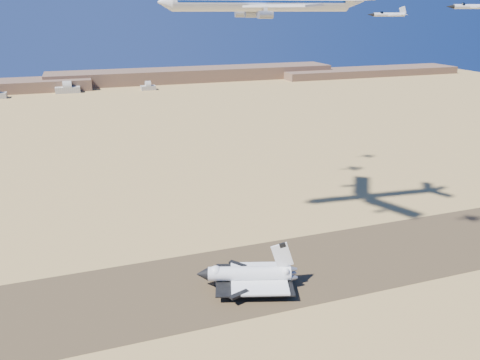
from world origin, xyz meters
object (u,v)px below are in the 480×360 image
object	(u,v)px
chase_jet_d	(257,8)
crew_a	(273,287)
shuttle	(249,275)
crew_c	(280,293)
crew_b	(279,292)
chase_jet_a	(388,14)
chase_jet_e	(282,1)
chase_jet_b	(471,6)
carrier_747	(256,2)

from	to	relation	value
chase_jet_d	crew_a	bearing A→B (deg)	-99.43
shuttle	crew_c	size ratio (longest dim) A/B	23.47
crew_b	chase_jet_a	distance (m)	105.93
chase_jet_d	chase_jet_e	distance (m)	30.15
crew_b	crew_c	size ratio (longest dim) A/B	1.17
chase_jet_a	shuttle	bearing A→B (deg)	-165.02
crew_b	chase_jet_b	distance (m)	118.49
carrier_747	chase_jet_b	distance (m)	78.00
chase_jet_a	chase_jet_d	bearing A→B (deg)	112.48
crew_a	crew_b	bearing A→B (deg)	168.53
chase_jet_d	chase_jet_e	size ratio (longest dim) A/B	1.19
carrier_747	crew_a	bearing A→B (deg)	-96.81
crew_a	chase_jet_e	distance (m)	161.60
crew_a	chase_jet_b	distance (m)	119.11
crew_b	chase_jet_e	distance (m)	164.16
crew_b	chase_jet_e	size ratio (longest dim) A/B	0.14
chase_jet_e	shuttle	bearing A→B (deg)	-111.20
shuttle	chase_jet_d	size ratio (longest dim) A/B	2.33
crew_b	shuttle	bearing A→B (deg)	38.14
shuttle	chase_jet_e	bearing A→B (deg)	79.25
shuttle	chase_jet_d	distance (m)	135.35
chase_jet_e	chase_jet_a	bearing A→B (deg)	-86.83
crew_a	crew_c	world-z (taller)	crew_a
shuttle	chase_jet_b	world-z (taller)	chase_jet_b
carrier_747	crew_b	xyz separation A→B (m)	(-9.63, -51.86, -100.61)
crew_c	chase_jet_a	xyz separation A→B (m)	(42.59, 11.53, 96.41)
carrier_747	crew_c	distance (m)	114.10
shuttle	chase_jet_b	size ratio (longest dim) A/B	2.36
carrier_747	crew_a	xyz separation A→B (m)	(-10.38, -47.91, -100.66)
crew_c	crew_a	bearing A→B (deg)	-39.20
chase_jet_b	crew_a	bearing A→B (deg)	-176.09
carrier_747	crew_b	distance (m)	113.60
shuttle	chase_jet_a	xyz separation A→B (m)	(51.63, 2.18, 92.28)
shuttle	crew_b	size ratio (longest dim) A/B	20.13
shuttle	chase_jet_a	size ratio (longest dim) A/B	2.78
chase_jet_d	crew_c	bearing A→B (deg)	-98.10
carrier_747	chase_jet_e	size ratio (longest dim) A/B	6.25
crew_c	chase_jet_e	size ratio (longest dim) A/B	0.12
chase_jet_a	chase_jet_b	distance (m)	26.23
crew_b	chase_jet_d	bearing A→B (deg)	-23.47
chase_jet_a	chase_jet_e	xyz separation A→B (m)	(6.77, 107.86, 5.90)
chase_jet_a	chase_jet_e	world-z (taller)	chase_jet_e
crew_a	crew_c	size ratio (longest dim) A/B	1.10
carrier_747	crew_c	world-z (taller)	carrier_747
crew_b	chase_jet_a	bearing A→B (deg)	-83.87
chase_jet_b	chase_jet_d	world-z (taller)	chase_jet_b
carrier_747	chase_jet_e	world-z (taller)	carrier_747
chase_jet_a	carrier_747	bearing A→B (deg)	141.46
carrier_747	chase_jet_b	size ratio (longest dim) A/B	5.34
carrier_747	chase_jet_a	size ratio (longest dim) A/B	6.29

